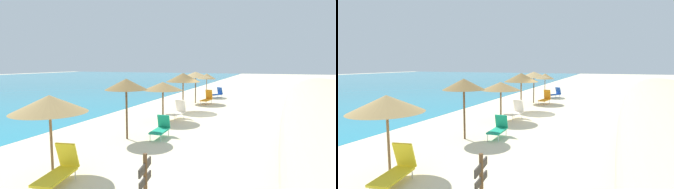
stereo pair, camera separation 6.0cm
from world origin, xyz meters
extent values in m
plane|color=beige|center=(0.00, 0.00, 0.00)|extent=(160.00, 160.00, 0.00)
cylinder|color=brown|center=(-11.47, 2.25, 1.07)|extent=(0.08, 0.08, 2.15)
cone|color=#9E7F4C|center=(-11.47, 2.25, 2.27)|extent=(2.29, 2.29, 0.54)
cylinder|color=brown|center=(-7.01, 2.17, 1.23)|extent=(0.09, 0.09, 2.45)
cone|color=olive|center=(-7.01, 2.17, 2.56)|extent=(1.95, 1.95, 0.51)
cylinder|color=brown|center=(-2.74, 2.13, 1.02)|extent=(0.10, 0.10, 2.04)
cone|color=olive|center=(-2.74, 2.13, 2.14)|extent=(2.42, 2.42, 0.50)
cylinder|color=brown|center=(1.02, 2.09, 1.16)|extent=(0.10, 0.10, 2.31)
cone|color=olive|center=(1.02, 2.09, 2.49)|extent=(2.52, 2.52, 0.65)
cylinder|color=brown|center=(5.29, 2.34, 1.21)|extent=(0.09, 0.09, 2.43)
cone|color=tan|center=(5.29, 2.34, 2.53)|extent=(2.65, 2.65, 0.51)
cylinder|color=brown|center=(9.78, 2.41, 1.03)|extent=(0.07, 0.07, 2.06)
cone|color=#9E7F4C|center=(9.78, 2.41, 2.20)|extent=(1.91, 1.91, 0.57)
cube|color=#199972|center=(-6.37, 0.80, 0.35)|extent=(1.29, 0.67, 0.07)
cube|color=#199972|center=(-5.78, 0.83, 0.69)|extent=(0.25, 0.62, 0.67)
cylinder|color=silver|center=(-6.92, 1.03, 0.16)|extent=(0.04, 0.04, 0.32)
cylinder|color=silver|center=(-6.89, 0.51, 0.16)|extent=(0.04, 0.04, 0.32)
cylinder|color=silver|center=(-5.84, 1.08, 0.16)|extent=(0.04, 0.04, 0.32)
cylinder|color=silver|center=(-5.82, 0.57, 0.16)|extent=(0.04, 0.04, 0.32)
cube|color=blue|center=(9.79, 1.55, 0.30)|extent=(1.68, 1.41, 0.07)
cube|color=blue|center=(10.41, 1.14, 0.67)|extent=(0.56, 0.68, 0.74)
cylinder|color=silver|center=(9.38, 2.15, 0.13)|extent=(0.04, 0.04, 0.26)
cylinder|color=silver|center=(9.07, 1.68, 0.13)|extent=(0.04, 0.04, 0.26)
cylinder|color=silver|center=(10.50, 1.41, 0.13)|extent=(0.04, 0.04, 0.26)
cylinder|color=silver|center=(10.19, 0.95, 0.13)|extent=(0.04, 0.04, 0.26)
cube|color=yellow|center=(-12.05, 1.58, 0.29)|extent=(1.49, 0.89, 0.07)
cube|color=yellow|center=(-11.40, 1.70, 0.71)|extent=(0.41, 0.68, 0.81)
cylinder|color=silver|center=(-11.51, 1.96, 0.13)|extent=(0.04, 0.04, 0.26)
cylinder|color=silver|center=(-11.41, 1.43, 0.13)|extent=(0.04, 0.04, 0.26)
cube|color=orange|center=(4.87, 1.28, 0.37)|extent=(1.56, 0.78, 0.07)
cube|color=orange|center=(5.57, 1.19, 0.79)|extent=(0.30, 0.62, 0.84)
cylinder|color=silver|center=(4.27, 1.61, 0.17)|extent=(0.04, 0.04, 0.34)
cylinder|color=silver|center=(4.21, 1.11, 0.17)|extent=(0.04, 0.04, 0.34)
cylinder|color=silver|center=(5.53, 1.44, 0.17)|extent=(0.04, 0.04, 0.34)
cylinder|color=silver|center=(5.47, 0.95, 0.17)|extent=(0.04, 0.04, 0.34)
cube|color=white|center=(-1.98, 1.58, 0.36)|extent=(1.37, 0.94, 0.07)
cube|color=white|center=(-1.41, 1.45, 0.78)|extent=(0.43, 0.73, 0.83)
cylinder|color=silver|center=(-2.43, 1.98, 0.16)|extent=(0.04, 0.04, 0.32)
cylinder|color=silver|center=(-2.56, 1.42, 0.16)|extent=(0.04, 0.04, 0.32)
cylinder|color=silver|center=(-1.39, 1.74, 0.16)|extent=(0.04, 0.04, 0.32)
cylinder|color=silver|center=(-1.52, 1.18, 0.16)|extent=(0.04, 0.04, 0.32)
cube|color=#332D28|center=(-12.78, -1.63, 1.32)|extent=(0.83, 0.18, 0.18)
cube|color=#332D28|center=(-12.78, -1.63, 1.03)|extent=(0.72, 0.13, 0.16)
camera|label=1|loc=(-17.70, -4.09, 3.48)|focal=28.83mm
camera|label=2|loc=(-17.68, -4.15, 3.48)|focal=28.83mm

